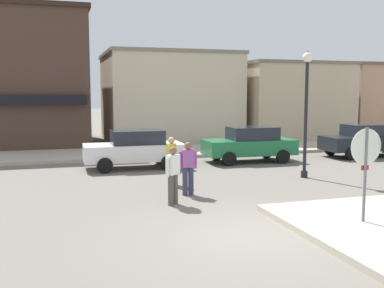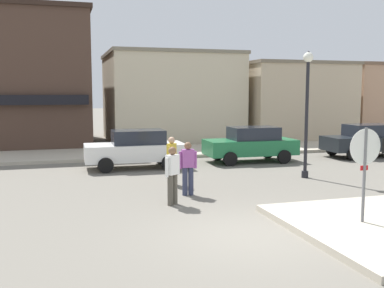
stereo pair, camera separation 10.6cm
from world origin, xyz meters
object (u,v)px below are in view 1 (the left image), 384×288
parked_car_second (250,144)px  pedestrian_crossing_near (173,174)px  lamp_post (306,96)px  parked_car_nearest (135,148)px  parked_car_third (364,140)px  stop_sign (365,162)px  pedestrian_kerb_side (188,167)px  pedestrian_crossing_far (171,159)px

parked_car_second → pedestrian_crossing_near: size_ratio=2.51×
lamp_post → parked_car_second: size_ratio=1.13×
parked_car_nearest → parked_car_third: (11.12, 0.11, 0.00)m
lamp_post → parked_car_third: bearing=35.0°
parked_car_nearest → parked_car_third: 11.12m
stop_sign → pedestrian_kerb_side: (-2.91, 4.29, -0.65)m
stop_sign → pedestrian_crossing_near: 4.95m
stop_sign → pedestrian_crossing_near: (-3.63, 3.29, -0.65)m
parked_car_second → pedestrian_crossing_far: bearing=-139.8°
pedestrian_kerb_side → parked_car_third: bearing=27.4°
parked_car_third → parked_car_nearest: bearing=-179.4°
lamp_post → parked_car_third: lamp_post is taller
parked_car_nearest → parked_car_third: size_ratio=1.00×
stop_sign → parked_car_third: 12.27m
parked_car_second → pedestrian_crossing_near: bearing=-128.6°
parked_car_second → stop_sign: bearing=-99.0°
pedestrian_crossing_near → pedestrian_crossing_far: bearing=76.7°
lamp_post → parked_car_third: (5.56, 3.89, -2.15)m
pedestrian_crossing_far → pedestrian_kerb_side: bearing=-86.5°
parked_car_nearest → pedestrian_crossing_far: size_ratio=2.50×
parked_car_second → pedestrian_kerb_side: 7.08m
parked_car_nearest → pedestrian_crossing_far: (0.62, -3.65, 0.06)m
lamp_post → pedestrian_crossing_near: 6.45m
pedestrian_crossing_near → pedestrian_crossing_far: 2.71m
parked_car_second → parked_car_third: bearing=-1.0°
pedestrian_crossing_far → parked_car_third: bearing=19.7°
lamp_post → parked_car_nearest: bearing=145.8°
parked_car_second → pedestrian_crossing_near: 8.32m
lamp_post → parked_car_second: 4.55m
pedestrian_kerb_side → stop_sign: bearing=-55.9°
pedestrian_kerb_side → parked_car_second: bearing=50.9°
lamp_post → pedestrian_crossing_near: bearing=-155.8°
parked_car_third → pedestrian_kerb_side: 11.72m
stop_sign → pedestrian_crossing_far: (-3.01, 5.93, -0.65)m
parked_car_nearest → pedestrian_crossing_near: size_ratio=2.50×
parked_car_nearest → pedestrian_crossing_near: (-0.00, -6.28, 0.06)m
lamp_post → pedestrian_crossing_near: lamp_post is taller
stop_sign → pedestrian_kerb_side: stop_sign is taller
pedestrian_crossing_near → lamp_post: bearing=24.2°
pedestrian_kerb_side → pedestrian_crossing_far: bearing=93.5°
parked_car_third → pedestrian_crossing_near: bearing=-150.1°
parked_car_nearest → stop_sign: bearing=-69.2°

